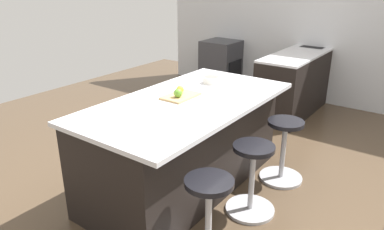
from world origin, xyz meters
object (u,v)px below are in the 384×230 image
at_px(oven_range, 221,65).
at_px(stool_near_camera, 208,220).
at_px(cutting_board, 181,96).
at_px(fruit_bowl, 211,80).
at_px(stool_middle, 252,181).
at_px(kitchen_island, 184,143).
at_px(stool_by_window, 283,152).
at_px(apple_green, 178,93).
at_px(apple_yellow, 180,89).

height_order(oven_range, stool_near_camera, oven_range).
xyz_separation_m(oven_range, cutting_board, (3.06, 1.45, 0.49)).
bearing_deg(cutting_board, fruit_bowl, -177.51).
relative_size(stool_near_camera, fruit_bowl, 3.60).
height_order(stool_middle, fruit_bowl, fruit_bowl).
distance_m(kitchen_island, stool_near_camera, 1.03).
bearing_deg(fruit_bowl, oven_range, -150.35).
height_order(kitchen_island, stool_by_window, kitchen_island).
bearing_deg(stool_middle, kitchen_island, -90.00).
height_order(kitchen_island, cutting_board, cutting_board).
bearing_deg(oven_range, stool_by_window, 43.10).
bearing_deg(apple_green, stool_near_camera, 50.38).
distance_m(apple_yellow, apple_green, 0.13).
distance_m(kitchen_island, apple_green, 0.52).
xyz_separation_m(stool_near_camera, apple_green, (-0.65, -0.78, 0.67)).
relative_size(stool_by_window, stool_middle, 1.00).
xyz_separation_m(apple_yellow, apple_green, (0.11, 0.06, 0.01)).
relative_size(stool_by_window, fruit_bowl, 3.60).
height_order(kitchen_island, fruit_bowl, fruit_bowl).
bearing_deg(apple_yellow, cutting_board, 41.98).
bearing_deg(stool_near_camera, oven_range, -149.20).
bearing_deg(stool_middle, oven_range, -143.93).
bearing_deg(kitchen_island, apple_green, -43.87).
distance_m(stool_by_window, cutting_board, 1.21).
relative_size(apple_yellow, apple_green, 0.87).
height_order(kitchen_island, stool_middle, kitchen_island).
bearing_deg(kitchen_island, cutting_board, -116.77).
relative_size(kitchen_island, stool_by_window, 3.31).
relative_size(oven_range, apple_yellow, 12.31).
bearing_deg(apple_yellow, kitchen_island, 52.53).
distance_m(stool_middle, stool_near_camera, 0.68).
bearing_deg(oven_range, kitchen_island, 25.93).
distance_m(stool_middle, fruit_bowl, 1.21).
relative_size(stool_middle, cutting_board, 1.82).
bearing_deg(kitchen_island, stool_near_camera, 47.53).
height_order(stool_near_camera, fruit_bowl, fruit_bowl).
relative_size(stool_middle, fruit_bowl, 3.60).
bearing_deg(kitchen_island, stool_middle, 90.00).
height_order(kitchen_island, stool_near_camera, kitchen_island).
bearing_deg(stool_by_window, stool_middle, 0.00).
bearing_deg(oven_range, apple_yellow, 24.96).
bearing_deg(apple_green, apple_yellow, -150.22).
bearing_deg(apple_green, kitchen_island, 136.13).
xyz_separation_m(kitchen_island, stool_middle, (-0.00, 0.75, -0.16)).
height_order(cutting_board, apple_yellow, apple_yellow).
distance_m(stool_middle, apple_green, 1.03).
relative_size(kitchen_island, fruit_bowl, 11.90).
relative_size(stool_middle, apple_green, 7.99).
distance_m(stool_by_window, apple_yellow, 1.24).
xyz_separation_m(kitchen_island, apple_green, (0.04, -0.04, 0.52)).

